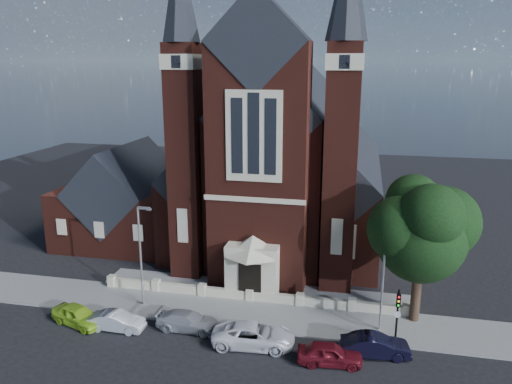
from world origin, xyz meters
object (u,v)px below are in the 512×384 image
church (284,161)px  traffic_signal (398,310)px  car_dark_red (330,354)px  car_navy (375,346)px  car_silver_a (117,321)px  car_white_suv (254,335)px  street_lamp_right (385,271)px  car_lime_van (78,315)px  street_lamp_left (141,251)px  car_silver_b (188,321)px  street_tree (423,233)px  parish_hall (128,202)px

church → traffic_signal: 23.94m
car_dark_red → car_navy: (2.83, 1.50, 0.03)m
church → car_silver_a: 25.34m
church → car_white_suv: size_ratio=6.29×
car_silver_a → car_navy: size_ratio=0.90×
street_lamp_right → car_silver_a: bearing=-168.3°
car_navy → car_lime_van: bearing=83.1°
church → car_lime_van: church is taller
street_lamp_left → car_white_suv: (9.58, -3.72, -3.83)m
car_white_suv → street_lamp_right: bearing=-71.0°
car_silver_a → car_silver_b: (4.93, 1.08, 0.00)m
car_white_suv → church: bearing=-0.6°
car_lime_van → car_dark_red: car_lime_van is taller
street_lamp_left → car_silver_b: street_lamp_left is taller
traffic_signal → car_navy: size_ratio=0.90×
traffic_signal → street_tree: bearing=64.1°
street_lamp_left → parish_hall: bearing=120.0°
parish_hall → car_lime_van: bearing=-75.4°
street_lamp_right → car_lime_van: street_lamp_right is taller
street_lamp_left → car_silver_a: (-0.36, -3.80, -3.94)m
street_lamp_right → car_lime_van: 22.12m
street_lamp_left → street_lamp_right: 18.00m
parish_hall → street_lamp_right: size_ratio=1.51×
car_silver_a → traffic_signal: bearing=-84.3°
car_silver_a → car_silver_b: car_silver_b is taller
street_lamp_right → car_white_suv: bearing=-156.2°
parish_hall → street_lamp_right: bearing=-28.2°
traffic_signal → car_white_suv: 9.74m
car_silver_a → car_white_suv: size_ratio=0.72×
street_tree → car_navy: (-2.95, -4.95, -6.22)m
car_navy → street_tree: bearing=-39.0°
car_silver_b → car_silver_a: bearing=103.4°
street_tree → traffic_signal: size_ratio=2.67×
street_lamp_left → car_dark_red: size_ratio=1.95×
church → street_tree: (12.60, -17.23, -1.23)m
car_navy → church: bearing=15.3°
church → car_lime_van: bearing=-116.6°
church → car_dark_red: size_ratio=8.43×
parish_hall → car_dark_red: bearing=-39.4°
street_lamp_left → car_navy: 18.27m
car_white_suv → car_navy: size_ratio=1.24×
parish_hall → car_lime_van: size_ratio=2.84×
car_silver_b → car_lime_van: bearing=98.2°
traffic_signal → church: bearing=118.2°
car_silver_b → car_dark_red: (10.16, -2.03, 0.04)m
traffic_signal → car_lime_van: traffic_signal is taller
car_lime_van → car_navy: 21.02m
parish_hall → car_lime_van: parish_hall is taller
street_lamp_right → car_white_suv: size_ratio=1.46×
car_lime_van → car_navy: car_navy is taller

